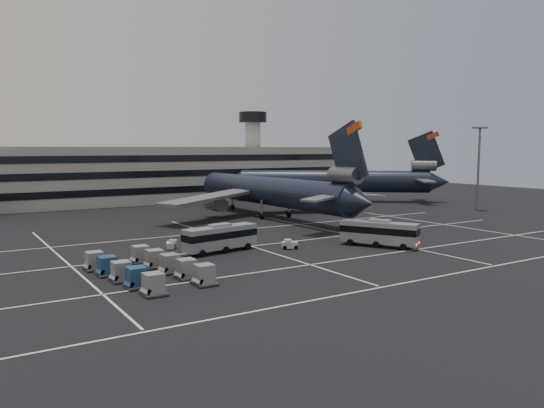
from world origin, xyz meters
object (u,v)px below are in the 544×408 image
at_px(trijet_main, 271,191).
at_px(tug_a, 171,245).
at_px(bus_near, 379,232).
at_px(bus_far, 220,237).
at_px(uld_cluster, 146,268).

bearing_deg(trijet_main, tug_a, -145.63).
bearing_deg(bus_near, bus_far, 128.94).
height_order(bus_near, tug_a, bus_near).
bearing_deg(uld_cluster, bus_far, 32.24).
distance_m(bus_far, uld_cluster, 15.19).
bearing_deg(tug_a, uld_cluster, -96.80).
xyz_separation_m(bus_far, uld_cluster, (-12.82, -8.08, -1.03)).
bearing_deg(bus_far, tug_a, 29.63).
bearing_deg(trijet_main, bus_far, -133.82).
distance_m(trijet_main, tug_a, 36.09).
xyz_separation_m(trijet_main, bus_near, (-4.06, -34.66, -3.16)).
height_order(trijet_main, tug_a, trijet_main).
height_order(trijet_main, bus_far, trijet_main).
height_order(tug_a, uld_cluster, uld_cluster).
bearing_deg(bus_near, trijet_main, 54.32).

